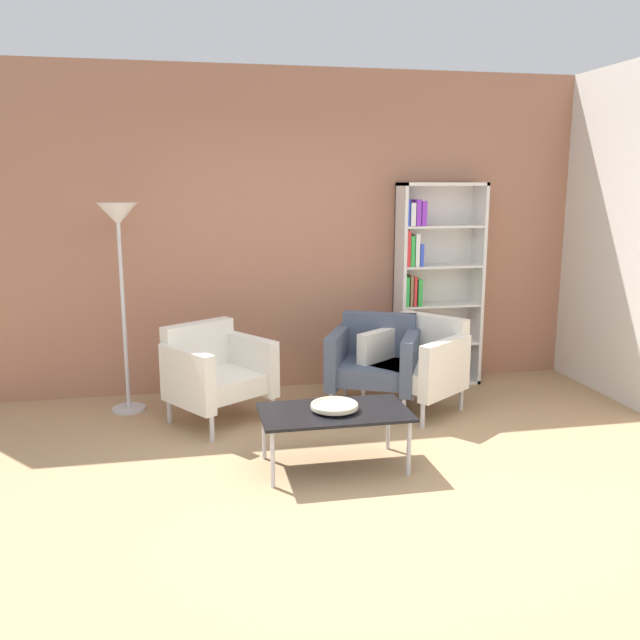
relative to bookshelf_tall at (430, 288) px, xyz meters
The scene contains 9 objects.
ground_plane 2.78m from the bookshelf_tall, 121.15° to the right, with size 8.32×8.32×0.00m, color tan.
brick_back_panel 1.47m from the bookshelf_tall, behind, with size 6.40×0.12×2.90m, color #A87056.
bookshelf_tall is the anchor object (origin of this frame).
coffee_table_low 2.27m from the bookshelf_tall, 126.69° to the right, with size 1.00×0.56×0.40m.
decorative_bowl 2.25m from the bookshelf_tall, 126.69° to the right, with size 0.32×0.32×0.05m.
armchair_near_window 1.04m from the bookshelf_tall, 140.07° to the right, with size 0.92×0.89×0.78m.
armchair_corner_red 2.22m from the bookshelf_tall, 161.75° to the right, with size 0.94×0.93×0.78m.
armchair_spare_guest 0.96m from the bookshelf_tall, 116.43° to the right, with size 0.93×0.95×0.78m.
floor_lamp_torchiere 2.83m from the bookshelf_tall, behind, with size 0.32×0.32×1.74m.
Camera 1 is at (-0.90, -3.70, 1.89)m, focal length 37.79 mm.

